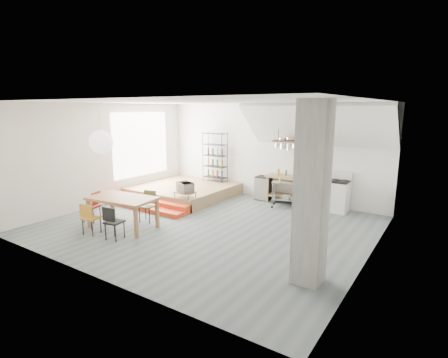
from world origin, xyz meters
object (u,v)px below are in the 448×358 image
Objects in this scene: stove at (338,196)px; mini_fridge at (264,188)px; dining_table at (122,201)px; rolling_cart at (286,191)px.

mini_fridge is (-2.50, 0.04, -0.08)m from stove.
dining_table reaches higher than mini_fridge.
rolling_cart is (2.71, 4.08, -0.20)m from dining_table.
stove reaches higher than dining_table.
dining_table is (-4.19, -4.54, 0.25)m from stove.
rolling_cart is 1.14m from mini_fridge.
stove is 1.28× the size of rolling_cart.
rolling_cart is 1.15× the size of mini_fridge.
rolling_cart is at bearing -162.87° from stove.
rolling_cart reaches higher than dining_table.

